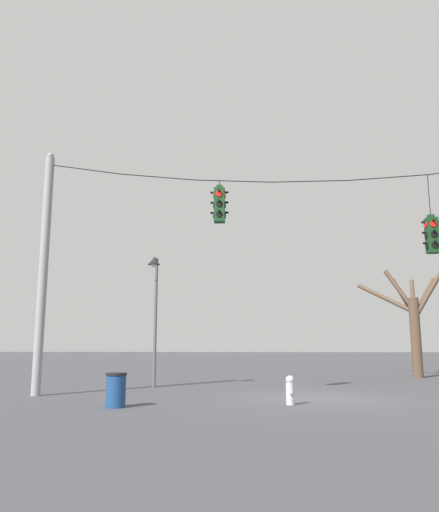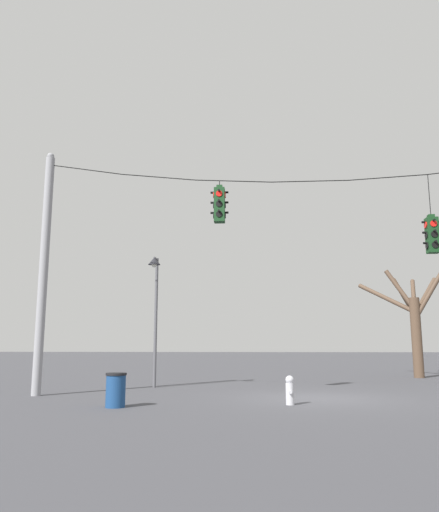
{
  "view_description": "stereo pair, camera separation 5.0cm",
  "coord_description": "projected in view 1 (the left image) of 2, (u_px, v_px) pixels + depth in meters",
  "views": [
    {
      "loc": [
        -1.82,
        -15.34,
        1.55
      ],
      "look_at": [
        -2.9,
        0.16,
        4.33
      ],
      "focal_mm": 35.0,
      "sensor_mm": 36.0,
      "label": 1
    },
    {
      "loc": [
        -1.77,
        -15.33,
        1.55
      ],
      "look_at": [
        -2.9,
        0.16,
        4.33
      ],
      "focal_mm": 35.0,
      "sensor_mm": 36.0,
      "label": 2
    }
  ],
  "objects": [
    {
      "name": "ground_plane",
      "position": [
        317.0,
        398.0,
        14.66
      ],
      "size": [
        200.0,
        200.0,
        0.0
      ],
      "primitive_type": "plane",
      "color": "#424247"
    },
    {
      "name": "utility_pole_left",
      "position": [
        43.0,
        269.0,
        16.11
      ],
      "size": [
        0.29,
        0.29,
        7.94
      ],
      "color": "gray",
      "rests_on": "ground_plane"
    },
    {
      "name": "span_wire",
      "position": [
        309.0,
        174.0,
        16.05
      ],
      "size": [
        17.24,
        0.03,
        0.81
      ],
      "color": "black"
    },
    {
      "name": "traffic_light_over_intersection",
      "position": [
        220.0,
        205.0,
        16.08
      ],
      "size": [
        0.58,
        0.58,
        1.38
      ],
      "color": "#143819"
    },
    {
      "name": "traffic_light_near_right_pole",
      "position": [
        432.0,
        235.0,
        15.43
      ],
      "size": [
        0.58,
        0.58,
        2.53
      ],
      "color": "#143819"
    },
    {
      "name": "street_lamp",
      "position": [
        155.0,
        291.0,
        18.84
      ],
      "size": [
        0.47,
        0.81,
        4.86
      ],
      "color": "#515156",
      "rests_on": "ground_plane"
    },
    {
      "name": "bare_tree",
      "position": [
        412.0,
        315.0,
        24.9
      ],
      "size": [
        4.01,
        3.57,
        5.61
      ],
      "color": "brown",
      "rests_on": "ground_plane"
    },
    {
      "name": "fire_hydrant",
      "position": [
        290.0,
        390.0,
        13.13
      ],
      "size": [
        0.22,
        0.3,
        0.75
      ],
      "color": "silver",
      "rests_on": "ground_plane"
    },
    {
      "name": "trash_bin",
      "position": [
        116.0,
        390.0,
        12.59
      ],
      "size": [
        0.53,
        0.53,
        0.85
      ],
      "color": "navy",
      "rests_on": "ground_plane"
    }
  ]
}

